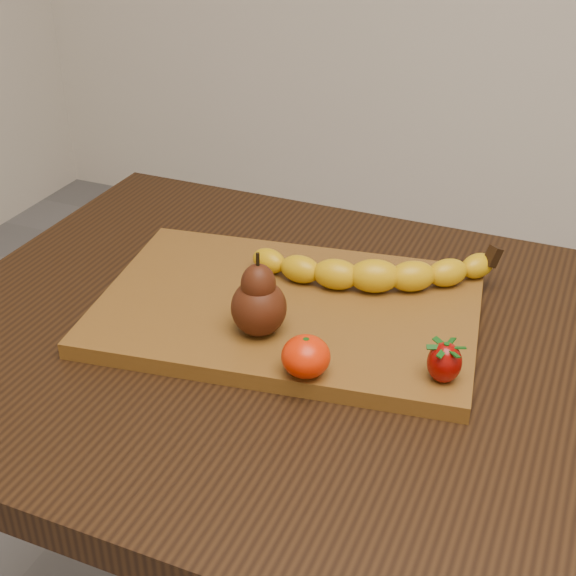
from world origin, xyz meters
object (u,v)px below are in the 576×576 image
at_px(mandarin, 306,356).
at_px(pear, 259,294).
at_px(table, 339,411).
at_px(cutting_board, 288,309).

bearing_deg(mandarin, pear, 145.32).
relative_size(table, mandarin, 19.37).
bearing_deg(table, mandarin, -95.01).
bearing_deg(table, cutting_board, 158.46).
height_order(cutting_board, pear, pear).
relative_size(cutting_board, pear, 4.58).
relative_size(table, pear, 10.18).
distance_m(cutting_board, mandarin, 0.15).
bearing_deg(mandarin, table, 84.99).
xyz_separation_m(cutting_board, pear, (-0.01, -0.07, 0.06)).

